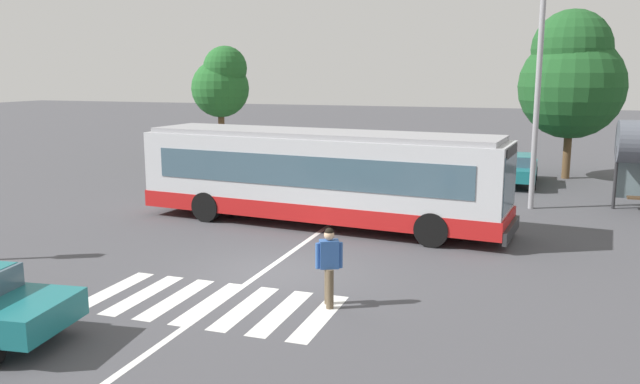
{
  "coord_description": "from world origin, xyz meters",
  "views": [
    {
      "loc": [
        6.02,
        -14.08,
        4.9
      ],
      "look_at": [
        -0.28,
        4.16,
        1.3
      ],
      "focal_mm": 35.97,
      "sensor_mm": 36.0,
      "label": 1
    }
  ],
  "objects_px": {
    "pedestrian_crossing_street": "(329,262)",
    "background_tree_left": "(222,83)",
    "parked_car_teal": "(515,167)",
    "background_tree_right": "(572,76)",
    "parked_car_charcoal": "(455,164)",
    "city_transit_bus": "(319,177)",
    "parked_car_red": "(344,158)",
    "parked_car_silver": "(288,158)",
    "parked_car_black": "(395,162)",
    "twin_arm_street_lamp": "(540,58)",
    "parked_car_champagne": "(241,154)"
  },
  "relations": [
    {
      "from": "parked_car_black",
      "to": "background_tree_right",
      "type": "relative_size",
      "value": 0.59
    },
    {
      "from": "city_transit_bus",
      "to": "parked_car_charcoal",
      "type": "bearing_deg",
      "value": 73.78
    },
    {
      "from": "pedestrian_crossing_street",
      "to": "parked_car_charcoal",
      "type": "height_order",
      "value": "pedestrian_crossing_street"
    },
    {
      "from": "parked_car_red",
      "to": "parked_car_charcoal",
      "type": "bearing_deg",
      "value": -0.63
    },
    {
      "from": "parked_car_red",
      "to": "parked_car_champagne",
      "type": "bearing_deg",
      "value": -179.82
    },
    {
      "from": "parked_car_charcoal",
      "to": "parked_car_teal",
      "type": "relative_size",
      "value": 1.02
    },
    {
      "from": "background_tree_left",
      "to": "background_tree_right",
      "type": "relative_size",
      "value": 0.82
    },
    {
      "from": "city_transit_bus",
      "to": "parked_car_red",
      "type": "bearing_deg",
      "value": 102.59
    },
    {
      "from": "parked_car_red",
      "to": "background_tree_left",
      "type": "distance_m",
      "value": 9.22
    },
    {
      "from": "parked_car_teal",
      "to": "background_tree_right",
      "type": "bearing_deg",
      "value": 48.53
    },
    {
      "from": "pedestrian_crossing_street",
      "to": "background_tree_left",
      "type": "distance_m",
      "value": 24.33
    },
    {
      "from": "background_tree_left",
      "to": "parked_car_red",
      "type": "bearing_deg",
      "value": -18.85
    },
    {
      "from": "background_tree_left",
      "to": "pedestrian_crossing_street",
      "type": "bearing_deg",
      "value": -57.25
    },
    {
      "from": "parked_car_red",
      "to": "parked_car_teal",
      "type": "height_order",
      "value": "same"
    },
    {
      "from": "pedestrian_crossing_street",
      "to": "parked_car_charcoal",
      "type": "relative_size",
      "value": 0.37
    },
    {
      "from": "parked_car_silver",
      "to": "parked_car_black",
      "type": "bearing_deg",
      "value": 2.16
    },
    {
      "from": "parked_car_teal",
      "to": "background_tree_left",
      "type": "relative_size",
      "value": 0.71
    },
    {
      "from": "parked_car_silver",
      "to": "parked_car_black",
      "type": "distance_m",
      "value": 5.32
    },
    {
      "from": "pedestrian_crossing_street",
      "to": "twin_arm_street_lamp",
      "type": "distance_m",
      "value": 13.29
    },
    {
      "from": "parked_car_charcoal",
      "to": "parked_car_black",
      "type": "bearing_deg",
      "value": -171.44
    },
    {
      "from": "pedestrian_crossing_street",
      "to": "parked_car_silver",
      "type": "relative_size",
      "value": 0.38
    },
    {
      "from": "background_tree_left",
      "to": "parked_car_teal",
      "type": "bearing_deg",
      "value": -10.97
    },
    {
      "from": "twin_arm_street_lamp",
      "to": "background_tree_right",
      "type": "relative_size",
      "value": 1.13
    },
    {
      "from": "background_tree_right",
      "to": "city_transit_bus",
      "type": "bearing_deg",
      "value": -122.05
    },
    {
      "from": "parked_car_red",
      "to": "pedestrian_crossing_street",
      "type": "bearing_deg",
      "value": -74.09
    },
    {
      "from": "parked_car_black",
      "to": "background_tree_left",
      "type": "relative_size",
      "value": 0.72
    },
    {
      "from": "background_tree_right",
      "to": "parked_car_silver",
      "type": "bearing_deg",
      "value": -167.95
    },
    {
      "from": "parked_car_silver",
      "to": "parked_car_charcoal",
      "type": "relative_size",
      "value": 0.99
    },
    {
      "from": "twin_arm_street_lamp",
      "to": "parked_car_black",
      "type": "bearing_deg",
      "value": 140.55
    },
    {
      "from": "parked_car_silver",
      "to": "background_tree_left",
      "type": "height_order",
      "value": "background_tree_left"
    },
    {
      "from": "parked_car_silver",
      "to": "parked_car_charcoal",
      "type": "height_order",
      "value": "same"
    },
    {
      "from": "parked_car_black",
      "to": "twin_arm_street_lamp",
      "type": "xyz_separation_m",
      "value": [
        6.24,
        -5.13,
        4.65
      ]
    },
    {
      "from": "parked_car_teal",
      "to": "background_tree_left",
      "type": "distance_m",
      "value": 16.78
    },
    {
      "from": "twin_arm_street_lamp",
      "to": "background_tree_right",
      "type": "xyz_separation_m",
      "value": [
        1.38,
        7.69,
        -0.66
      ]
    },
    {
      "from": "parked_car_charcoal",
      "to": "parked_car_teal",
      "type": "bearing_deg",
      "value": -6.8
    },
    {
      "from": "parked_car_red",
      "to": "parked_car_silver",
      "type": "bearing_deg",
      "value": -165.9
    },
    {
      "from": "parked_car_silver",
      "to": "background_tree_right",
      "type": "height_order",
      "value": "background_tree_right"
    },
    {
      "from": "parked_car_black",
      "to": "parked_car_charcoal",
      "type": "bearing_deg",
      "value": 8.56
    },
    {
      "from": "pedestrian_crossing_street",
      "to": "parked_car_champagne",
      "type": "relative_size",
      "value": 0.38
    },
    {
      "from": "parked_car_champagne",
      "to": "parked_car_teal",
      "type": "xyz_separation_m",
      "value": [
        13.66,
        -0.36,
        0.0
      ]
    },
    {
      "from": "parked_car_silver",
      "to": "city_transit_bus",
      "type": "bearing_deg",
      "value": -62.87
    },
    {
      "from": "city_transit_bus",
      "to": "parked_car_black",
      "type": "xyz_separation_m",
      "value": [
        0.27,
        10.04,
        -0.82
      ]
    },
    {
      "from": "parked_car_charcoal",
      "to": "parked_car_champagne",
      "type": "bearing_deg",
      "value": 179.79
    },
    {
      "from": "city_transit_bus",
      "to": "pedestrian_crossing_street",
      "type": "xyz_separation_m",
      "value": [
        2.65,
        -7.01,
        -0.62
      ]
    },
    {
      "from": "parked_car_charcoal",
      "to": "pedestrian_crossing_street",
      "type": "bearing_deg",
      "value": -91.29
    },
    {
      "from": "parked_car_champagne",
      "to": "parked_car_teal",
      "type": "relative_size",
      "value": 1.0
    },
    {
      "from": "parked_car_black",
      "to": "parked_car_charcoal",
      "type": "distance_m",
      "value": 2.8
    },
    {
      "from": "city_transit_bus",
      "to": "parked_car_silver",
      "type": "height_order",
      "value": "city_transit_bus"
    },
    {
      "from": "twin_arm_street_lamp",
      "to": "background_tree_right",
      "type": "bearing_deg",
      "value": 79.86
    },
    {
      "from": "pedestrian_crossing_street",
      "to": "city_transit_bus",
      "type": "bearing_deg",
      "value": 110.7
    }
  ]
}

